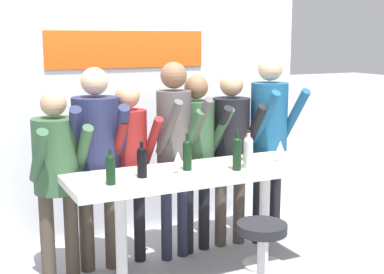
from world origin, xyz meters
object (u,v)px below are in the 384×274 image
wine_bottle_2 (187,153)px  wine_bottle_3 (142,160)px  person_center_left (129,154)px  person_center (175,137)px  wine_bottle_1 (247,146)px  wine_bottle_4 (111,168)px  wine_bottle_0 (248,151)px  wine_glass_0 (178,158)px  person_left (97,148)px  person_far_left (57,166)px  person_far_right (269,128)px  wine_bottle_5 (237,152)px  wine_glass_1 (280,147)px  person_center_right (197,144)px  bar_stool (261,254)px  tasting_table (197,187)px  person_right (231,140)px

wine_bottle_2 → wine_bottle_3: size_ratio=1.05×
person_center_left → person_center: (0.40, -0.07, 0.13)m
wine_bottle_1 → wine_bottle_4: wine_bottle_1 is taller
wine_bottle_0 → wine_glass_0: 0.59m
person_center → wine_glass_0: bearing=-117.8°
wine_bottle_3 → person_left: bearing=107.0°
person_far_left → person_far_right: size_ratio=0.87×
person_far_left → wine_bottle_5: size_ratio=4.82×
person_left → wine_bottle_4: 0.69m
person_far_right → wine_glass_1: 0.58m
person_center_right → wine_bottle_1: person_center_right is taller
person_center_right → wine_bottle_1: 0.52m
person_left → person_center_left: bearing=10.8°
person_center_right → wine_glass_0: (-0.46, -0.60, 0.04)m
wine_bottle_1 → wine_bottle_3: wine_bottle_3 is taller
bar_stool → person_left: person_left is taller
tasting_table → bar_stool: tasting_table is taller
wine_bottle_2 → wine_bottle_4: 0.69m
person_far_left → person_right: person_right is taller
person_center_left → bar_stool: bearing=-69.3°
wine_bottle_5 → wine_glass_1: size_ratio=1.86×
wine_glass_0 → tasting_table: bearing=12.4°
person_center → wine_bottle_4: 1.00m
person_right → person_far_right: person_far_right is taller
person_center_left → wine_glass_1: 1.30m
tasting_table → person_far_left: bearing=154.2°
bar_stool → person_center_right: size_ratio=0.41×
wine_bottle_0 → wine_bottle_2: bearing=163.1°
person_center_right → wine_bottle_5: bearing=-96.7°
person_center → wine_bottle_5: (0.26, -0.65, -0.03)m
person_right → wine_glass_0: 1.03m
tasting_table → wine_bottle_5: wine_bottle_5 is taller
person_far_left → wine_glass_0: person_far_left is taller
person_far_left → wine_bottle_4: size_ratio=6.05×
wine_bottle_0 → wine_bottle_4: size_ratio=1.18×
person_center_left → wine_bottle_4: size_ratio=6.13×
wine_bottle_5 → wine_bottle_0: bearing=12.0°
person_center_left → wine_bottle_1: bearing=-30.1°
person_right → wine_bottle_4: 1.55m
person_far_left → wine_glass_0: size_ratio=8.96×
person_center → wine_bottle_1: 0.64m
person_center_right → wine_bottle_2: (-0.35, -0.54, 0.05)m
person_far_left → wine_glass_0: 0.99m
person_left → wine_bottle_3: (0.18, -0.59, -0.00)m
person_center_left → person_right: person_right is taller
person_center → wine_bottle_1: bearing=-43.7°
person_far_left → wine_bottle_5: bearing=-31.2°
person_right → wine_bottle_3: size_ratio=5.89×
wine_bottle_0 → person_far_left: bearing=156.6°
person_far_left → person_far_right: person_far_right is taller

